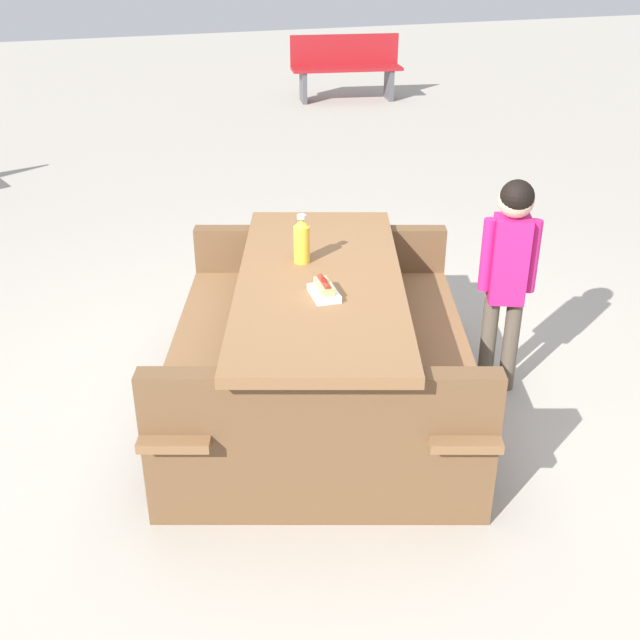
{
  "coord_description": "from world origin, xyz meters",
  "views": [
    {
      "loc": [
        3.12,
        -1.09,
        2.22
      ],
      "look_at": [
        0.0,
        0.0,
        0.52
      ],
      "focal_mm": 43.81,
      "sensor_mm": 36.0,
      "label": 1
    }
  ],
  "objects": [
    {
      "name": "picnic_table",
      "position": [
        0.0,
        0.0,
        0.44
      ],
      "size": [
        2.16,
        1.92,
        0.75
      ],
      "color": "brown",
      "rests_on": "ground"
    },
    {
      "name": "child_in_coat",
      "position": [
        0.08,
        0.96,
        0.73
      ],
      "size": [
        0.22,
        0.26,
        1.14
      ],
      "color": "brown",
      "rests_on": "ground"
    },
    {
      "name": "hotdog_tray",
      "position": [
        0.21,
        -0.05,
        0.78
      ],
      "size": [
        0.19,
        0.12,
        0.08
      ],
      "color": "white",
      "rests_on": "picnic_table"
    },
    {
      "name": "soda_bottle",
      "position": [
        -0.19,
        -0.02,
        0.86
      ],
      "size": [
        0.08,
        0.08,
        0.24
      ],
      "color": "yellow",
      "rests_on": "picnic_table"
    },
    {
      "name": "ground_plane",
      "position": [
        0.0,
        0.0,
        0.0
      ],
      "size": [
        30.0,
        30.0,
        0.0
      ],
      "primitive_type": "plane",
      "color": "#ADA599",
      "rests_on": "ground"
    },
    {
      "name": "park_bench_far",
      "position": [
        -7.23,
        2.9,
        0.45
      ],
      "size": [
        0.66,
        1.55,
        0.85
      ],
      "color": "maroon",
      "rests_on": "ground"
    }
  ]
}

